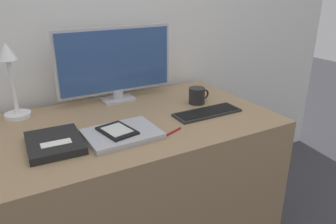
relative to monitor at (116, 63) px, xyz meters
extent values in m
cube|color=silver|center=(-0.02, 0.17, 0.25)|extent=(3.60, 0.05, 2.40)
cube|color=#997A56|center=(-0.02, -0.29, -0.58)|extent=(1.27, 0.78, 0.75)
cube|color=#B7B7BC|center=(0.00, 0.00, -0.20)|extent=(0.17, 0.11, 0.01)
cylinder|color=#B7B7BC|center=(0.00, 0.00, -0.17)|extent=(0.06, 0.06, 0.05)
cube|color=#B7B7BC|center=(0.00, 0.00, 0.01)|extent=(0.63, 0.01, 0.35)
cube|color=#2D4C84|center=(0.00, -0.01, 0.01)|extent=(0.60, 0.01, 0.32)
cube|color=#282828|center=(0.31, -0.40, -0.20)|extent=(0.34, 0.12, 0.01)
cube|color=black|center=(0.31, -0.41, -0.19)|extent=(0.32, 0.10, 0.00)
cube|color=#A3A3A8|center=(-0.15, -0.44, -0.20)|extent=(0.31, 0.24, 0.01)
cube|color=#B2B2B7|center=(-0.15, -0.44, -0.19)|extent=(0.31, 0.24, 0.01)
cube|color=black|center=(-0.17, -0.43, -0.18)|extent=(0.15, 0.18, 0.01)
cube|color=silver|center=(-0.17, -0.43, -0.17)|extent=(0.11, 0.13, 0.00)
cylinder|color=white|center=(-0.51, 0.01, -0.20)|extent=(0.12, 0.12, 0.02)
cylinder|color=white|center=(-0.51, 0.01, -0.06)|extent=(0.02, 0.02, 0.26)
cone|color=white|center=(-0.51, 0.01, 0.11)|extent=(0.08, 0.08, 0.08)
cube|color=black|center=(-0.42, -0.39, -0.19)|extent=(0.22, 0.27, 0.03)
cube|color=silver|center=(-0.42, -0.43, -0.18)|extent=(0.12, 0.05, 0.00)
cylinder|color=black|center=(0.35, -0.25, -0.16)|extent=(0.09, 0.09, 0.09)
torus|color=black|center=(0.40, -0.25, -0.16)|extent=(0.06, 0.01, 0.06)
cylinder|color=maroon|center=(0.04, -0.52, -0.20)|extent=(0.13, 0.06, 0.01)
camera|label=1|loc=(-0.59, -1.62, 0.40)|focal=35.00mm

